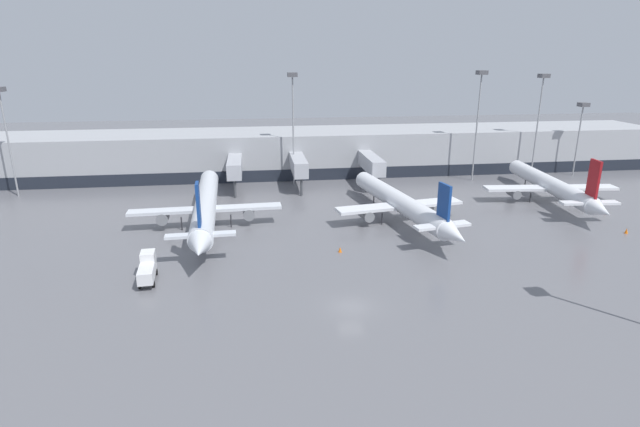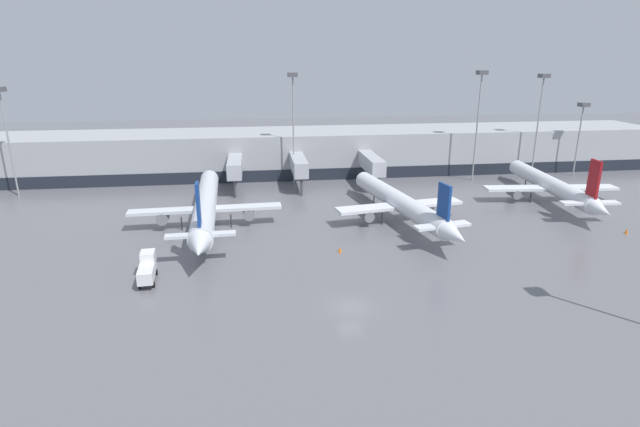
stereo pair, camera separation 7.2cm
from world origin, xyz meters
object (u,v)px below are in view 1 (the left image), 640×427
object	(u,v)px
traffic_cone_2	(626,231)
parked_jet_2	(400,202)
apron_light_mast_4	(541,98)
traffic_cone_1	(340,250)
apron_light_mast_2	(3,112)
parked_jet_3	(206,205)
apron_light_mast_3	(582,117)
traffic_cone_3	(606,211)
parked_jet_0	(551,185)
service_truck_1	(147,268)
apron_light_mast_0	(293,99)
apron_light_mast_5	(480,97)

from	to	relation	value
traffic_cone_2	parked_jet_2	bearing A→B (deg)	162.24
traffic_cone_2	apron_light_mast_4	bearing A→B (deg)	81.15
parked_jet_2	traffic_cone_1	bearing A→B (deg)	125.81
apron_light_mast_2	apron_light_mast_4	world-z (taller)	apron_light_mast_4
parked_jet_3	apron_light_mast_3	distance (m)	78.87
traffic_cone_3	apron_light_mast_4	distance (m)	30.46
parked_jet_0	service_truck_1	xyz separation A→B (m)	(-63.51, -23.96, -1.33)
apron_light_mast_4	parked_jet_0	bearing A→B (deg)	-111.08
traffic_cone_1	apron_light_mast_2	bearing A→B (deg)	146.99
parked_jet_0	apron_light_mast_2	size ratio (longest dim) A/B	1.81
parked_jet_2	traffic_cone_1	distance (m)	16.19
traffic_cone_2	apron_light_mast_4	world-z (taller)	apron_light_mast_4
traffic_cone_3	apron_light_mast_0	world-z (taller)	apron_light_mast_0
traffic_cone_1	traffic_cone_3	world-z (taller)	traffic_cone_1
parked_jet_3	traffic_cone_3	size ratio (longest dim) A/B	61.60
apron_light_mast_2	apron_light_mast_4	xyz separation A→B (m)	(100.86, 2.07, 1.10)
parked_jet_0	traffic_cone_1	xyz separation A→B (m)	(-40.45, -18.43, -2.54)
traffic_cone_2	apron_light_mast_2	xyz separation A→B (m)	(-95.38, 33.18, 14.74)
apron_light_mast_2	traffic_cone_3	bearing A→B (deg)	-13.53
apron_light_mast_4	apron_light_mast_2	bearing A→B (deg)	-178.82
parked_jet_0	apron_light_mast_3	bearing A→B (deg)	-37.16
parked_jet_3	apron_light_mast_4	distance (m)	70.94
service_truck_1	traffic_cone_1	world-z (taller)	service_truck_1
service_truck_1	apron_light_mast_2	size ratio (longest dim) A/B	0.28
traffic_cone_2	apron_light_mast_2	bearing A→B (deg)	160.82
parked_jet_3	traffic_cone_1	distance (m)	22.14
service_truck_1	traffic_cone_2	size ratio (longest dim) A/B	7.04
traffic_cone_3	parked_jet_0	bearing A→B (deg)	124.52
traffic_cone_3	apron_light_mast_5	size ratio (longest dim) A/B	0.03
parked_jet_2	traffic_cone_3	xyz separation A→B (m)	(34.41, -0.51, -2.66)
parked_jet_0	apron_light_mast_0	bearing A→B (deg)	72.61
traffic_cone_1	apron_light_mast_2	distance (m)	65.32
traffic_cone_1	traffic_cone_2	xyz separation A→B (m)	(42.02, 1.49, 0.04)
apron_light_mast_2	parked_jet_0	bearing A→B (deg)	-9.82
service_truck_1	apron_light_mast_0	world-z (taller)	apron_light_mast_0
traffic_cone_1	apron_light_mast_0	bearing A→B (deg)	94.48
parked_jet_0	traffic_cone_2	xyz separation A→B (m)	(1.57, -16.94, -2.50)
traffic_cone_3	apron_light_mast_3	bearing A→B (deg)	66.45
traffic_cone_2	apron_light_mast_5	bearing A→B (deg)	104.21
parked_jet_2	apron_light_mast_3	size ratio (longest dim) A/B	2.37
apron_light_mast_0	traffic_cone_2	bearing A→B (deg)	-37.95
apron_light_mast_0	apron_light_mast_2	world-z (taller)	apron_light_mast_0
traffic_cone_2	parked_jet_0	bearing A→B (deg)	95.31
parked_jet_2	parked_jet_3	bearing A→B (deg)	78.09
apron_light_mast_4	service_truck_1	bearing A→B (deg)	-149.07
parked_jet_3	apron_light_mast_5	size ratio (longest dim) A/B	1.84
apron_light_mast_2	apron_light_mast_4	distance (m)	100.89
parked_jet_3	traffic_cone_2	distance (m)	61.06
parked_jet_0	apron_light_mast_0	size ratio (longest dim) A/B	1.63
apron_light_mast_5	traffic_cone_1	bearing A→B (deg)	-133.84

